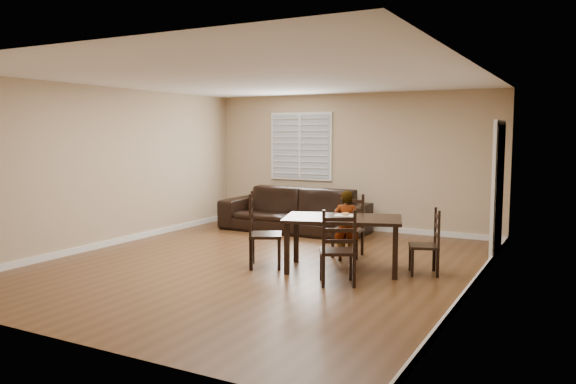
% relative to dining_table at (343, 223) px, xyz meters
% --- Properties ---
extents(ground, '(7.00, 7.00, 0.00)m').
position_rel_dining_table_xyz_m(ground, '(-1.20, -0.22, -0.67)').
color(ground, brown).
rests_on(ground, ground).
extents(room, '(6.04, 7.04, 2.72)m').
position_rel_dining_table_xyz_m(room, '(-1.16, -0.04, 1.14)').
color(room, tan).
rests_on(room, ground).
extents(dining_table, '(1.81, 1.35, 0.75)m').
position_rel_dining_table_xyz_m(dining_table, '(0.00, 0.00, 0.00)').
color(dining_table, black).
rests_on(dining_table, ground).
extents(chair_near, '(0.48, 0.45, 0.97)m').
position_rel_dining_table_xyz_m(chair_near, '(-0.28, 0.98, -0.23)').
color(chair_near, black).
rests_on(chair_near, ground).
extents(chair_far, '(0.58, 0.57, 0.98)m').
position_rel_dining_table_xyz_m(chair_far, '(0.28, -0.80, -0.22)').
color(chair_far, black).
rests_on(chair_far, ground).
extents(chair_left, '(0.63, 0.64, 1.08)m').
position_rel_dining_table_xyz_m(chair_left, '(-1.17, -0.39, -0.18)').
color(chair_left, black).
rests_on(chair_left, ground).
extents(chair_right, '(0.50, 0.51, 0.90)m').
position_rel_dining_table_xyz_m(chair_right, '(1.16, 0.37, -0.26)').
color(chair_right, black).
rests_on(chair_right, ground).
extents(child, '(0.44, 0.35, 1.07)m').
position_rel_dining_table_xyz_m(child, '(-0.17, 0.56, -0.13)').
color(child, gray).
rests_on(child, ground).
extents(napkin, '(0.33, 0.33, 0.00)m').
position_rel_dining_table_xyz_m(napkin, '(-0.05, 0.17, 0.09)').
color(napkin, beige).
rests_on(napkin, dining_table).
extents(donut, '(0.11, 0.11, 0.04)m').
position_rel_dining_table_xyz_m(donut, '(-0.04, 0.18, 0.11)').
color(donut, '#B98642').
rests_on(donut, napkin).
extents(sofa, '(2.90, 1.16, 0.84)m').
position_rel_dining_table_xyz_m(sofa, '(-2.06, 2.47, -0.25)').
color(sofa, black).
rests_on(sofa, ground).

